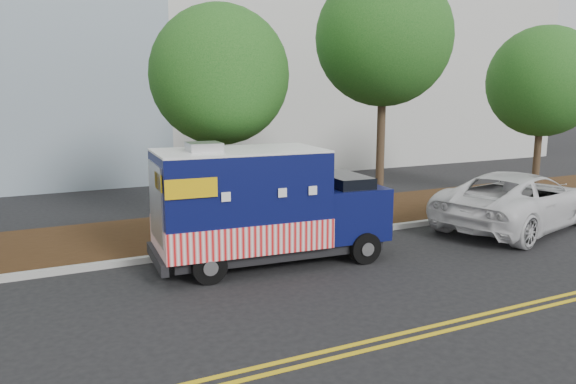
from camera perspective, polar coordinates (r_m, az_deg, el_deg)
name	(u,v)px	position (r m, az deg, el deg)	size (l,w,h in m)	color
ground	(227,270)	(12.92, -6.20, -7.93)	(120.00, 120.00, 0.00)	black
curb	(208,251)	(14.16, -8.16, -5.99)	(120.00, 0.18, 0.15)	#9E9E99
mulch_strip	(184,232)	(16.10, -10.50, -4.04)	(120.00, 4.00, 0.15)	black
centerline_near	(325,351)	(9.16, 3.81, -15.86)	(120.00, 0.10, 0.01)	gold
centerline_far	(333,358)	(8.97, 4.64, -16.48)	(120.00, 0.10, 0.01)	gold
tree_b	(220,75)	(15.48, -6.97, 11.68)	(3.75, 3.75, 6.30)	#38281C
tree_c	(384,38)	(17.86, 9.70, 15.17)	(4.15, 4.15, 7.66)	#38281C
tree_d	(543,82)	(22.72, 24.49, 10.16)	(3.98, 3.98, 6.30)	#38281C
food_truck	(260,209)	(13.02, -2.84, -1.73)	(5.65, 2.46, 2.90)	black
white_car	(519,200)	(17.86, 22.41, -0.74)	(2.76, 5.99, 1.66)	silver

